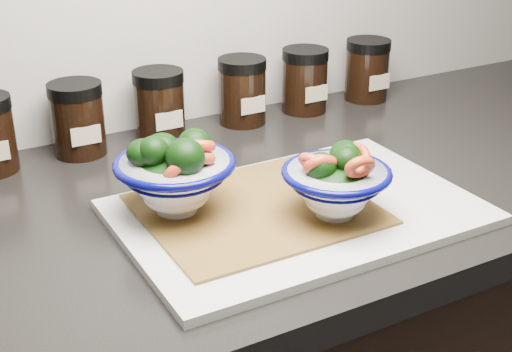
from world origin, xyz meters
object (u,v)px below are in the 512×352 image
cutting_board (297,212)px  spice_jar_d (242,91)px  spice_jar_c (160,105)px  spice_jar_f (367,70)px  bowl_right (337,182)px  spice_jar_b (78,119)px  bowl_left (176,174)px  spice_jar_e (305,80)px

cutting_board → spice_jar_d: 0.36m
spice_jar_c → spice_jar_f: (0.41, 0.00, 0.00)m
cutting_board → bowl_right: bearing=-58.6°
spice_jar_d → spice_jar_f: bearing=0.0°
bowl_right → spice_jar_f: (0.34, 0.38, -0.00)m
bowl_right → spice_jar_d: bearing=79.1°
spice_jar_b → spice_jar_d: bearing=0.0°
spice_jar_d → bowl_left: bearing=-130.9°
cutting_board → spice_jar_b: spice_jar_b is taller
bowl_right → spice_jar_f: size_ratio=1.20×
spice_jar_f → spice_jar_e: bearing=180.0°
spice_jar_c → spice_jar_e: (0.28, 0.00, 0.00)m
spice_jar_e → spice_jar_f: 0.14m
cutting_board → spice_jar_d: bearing=73.4°
bowl_left → spice_jar_b: 0.28m
spice_jar_b → spice_jar_f: 0.55m
cutting_board → bowl_left: 0.16m
bowl_left → spice_jar_c: bearing=71.9°
cutting_board → spice_jar_e: spice_jar_e is taller
bowl_right → spice_jar_c: bowl_right is taller
spice_jar_c → spice_jar_f: size_ratio=1.00×
spice_jar_b → spice_jar_c: size_ratio=1.00×
cutting_board → bowl_right: bowl_right is taller
bowl_right → spice_jar_f: 0.51m
cutting_board → spice_jar_f: 0.50m
cutting_board → spice_jar_b: bearing=118.3°
spice_jar_b → spice_jar_e: bearing=0.0°
bowl_left → spice_jar_e: 0.46m
cutting_board → bowl_right: (0.03, -0.04, 0.05)m
spice_jar_b → spice_jar_c: 0.13m
bowl_left → cutting_board: bearing=-23.8°
spice_jar_b → bowl_right: bearing=-61.4°
cutting_board → bowl_right: size_ratio=3.32×
spice_jar_c → spice_jar_f: 0.41m
cutting_board → bowl_left: bearing=156.2°
spice_jar_f → spice_jar_b: bearing=180.0°
spice_jar_b → spice_jar_c: (0.13, 0.00, 0.00)m
bowl_right → spice_jar_c: size_ratio=1.20×
bowl_right → spice_jar_c: 0.39m
bowl_left → bowl_right: bowl_left is taller
spice_jar_d → bowl_right: bearing=-100.9°
bowl_right → spice_jar_c: (-0.08, 0.38, -0.00)m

